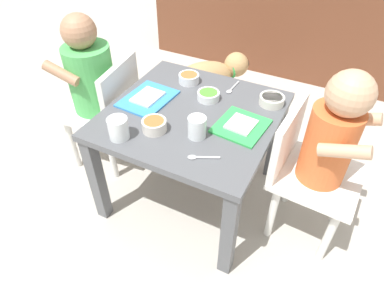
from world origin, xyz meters
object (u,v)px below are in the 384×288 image
(veggie_bowl_far, at_px, (208,95))
(spoon_by_right_tray, at_px, (232,88))
(seated_child_left, at_px, (93,79))
(cereal_bowl_left_side, at_px, (154,125))
(food_tray_right, at_px, (241,125))
(water_cup_left, at_px, (197,128))
(food_tray_left, at_px, (148,98))
(seated_child_right, at_px, (325,144))
(dog, at_px, (209,78))
(veggie_bowl_near, at_px, (272,100))
(dining_table, at_px, (192,128))
(water_cup_right, at_px, (119,129))
(spoon_by_left_tray, at_px, (200,157))
(cereal_bowl_right_side, at_px, (189,78))

(veggie_bowl_far, xyz_separation_m, spoon_by_right_tray, (0.05, 0.11, -0.01))
(seated_child_left, distance_m, cereal_bowl_left_side, 0.42)
(seated_child_left, xyz_separation_m, food_tray_right, (0.64, -0.02, 0.00))
(water_cup_left, bearing_deg, veggie_bowl_far, 105.13)
(food_tray_left, bearing_deg, veggie_bowl_far, 27.07)
(water_cup_left, relative_size, veggie_bowl_far, 0.88)
(food_tray_right, bearing_deg, cereal_bowl_left_side, -149.57)
(veggie_bowl_far, bearing_deg, seated_child_right, -9.13)
(dog, distance_m, veggie_bowl_near, 0.66)
(seated_child_left, relative_size, dog, 1.72)
(dining_table, xyz_separation_m, food_tray_right, (0.18, 0.00, 0.07))
(dog, relative_size, cereal_bowl_left_side, 4.91)
(seated_child_left, height_order, water_cup_right, seated_child_left)
(cereal_bowl_left_side, height_order, veggie_bowl_near, cereal_bowl_left_side)
(cereal_bowl_left_side, bearing_deg, spoon_by_left_tray, -15.27)
(spoon_by_right_tray, bearing_deg, food_tray_right, -60.79)
(dog, height_order, water_cup_left, water_cup_left)
(seated_child_right, height_order, dog, seated_child_right)
(veggie_bowl_near, bearing_deg, food_tray_left, -156.94)
(seated_child_right, relative_size, food_tray_left, 3.19)
(seated_child_left, relative_size, food_tray_left, 3.20)
(veggie_bowl_far, bearing_deg, cereal_bowl_left_side, -108.04)
(dining_table, distance_m, veggie_bowl_near, 0.31)
(seated_child_left, xyz_separation_m, dog, (0.25, 0.59, -0.23))
(water_cup_right, relative_size, cereal_bowl_left_side, 0.90)
(food_tray_left, relative_size, water_cup_left, 2.97)
(water_cup_left, xyz_separation_m, cereal_bowl_left_side, (-0.14, -0.04, -0.01))
(dog, bearing_deg, seated_child_left, -112.84)
(cereal_bowl_right_side, height_order, veggie_bowl_near, cereal_bowl_right_side)
(water_cup_left, relative_size, water_cup_right, 0.99)
(veggie_bowl_far, relative_size, cereal_bowl_left_side, 1.01)
(spoon_by_left_tray, bearing_deg, dining_table, 122.95)
(cereal_bowl_right_side, bearing_deg, water_cup_left, -58.41)
(food_tray_left, bearing_deg, cereal_bowl_left_side, -51.06)
(seated_child_right, relative_size, dog, 1.71)
(food_tray_right, height_order, cereal_bowl_right_side, cereal_bowl_right_side)
(water_cup_right, xyz_separation_m, veggie_bowl_near, (0.38, 0.41, -0.02))
(dog, xyz_separation_m, cereal_bowl_left_side, (0.14, -0.76, 0.25))
(food_tray_right, height_order, spoon_by_left_tray, food_tray_right)
(food_tray_left, height_order, veggie_bowl_near, veggie_bowl_near)
(dining_table, xyz_separation_m, dog, (-0.21, 0.61, -0.16))
(cereal_bowl_right_side, distance_m, spoon_by_right_tray, 0.18)
(food_tray_right, xyz_separation_m, veggie_bowl_far, (-0.17, 0.10, 0.01))
(water_cup_left, bearing_deg, food_tray_left, 156.70)
(food_tray_right, bearing_deg, spoon_by_left_tray, -105.63)
(seated_child_right, height_order, food_tray_left, seated_child_right)
(cereal_bowl_left_side, bearing_deg, food_tray_left, 128.94)
(seated_child_left, relative_size, veggie_bowl_near, 7.61)
(seated_child_right, distance_m, food_tray_left, 0.64)
(veggie_bowl_near, bearing_deg, cereal_bowl_left_side, -132.69)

